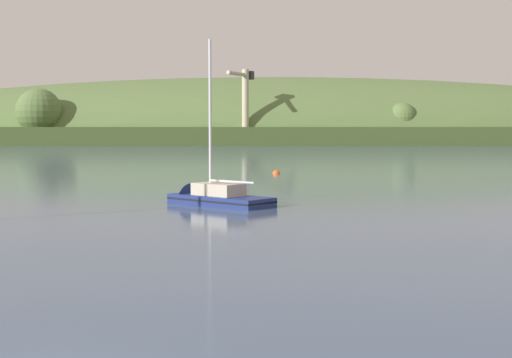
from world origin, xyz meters
name	(u,v)px	position (x,y,z in m)	size (l,w,h in m)	color
far_shoreline_hill	(275,142)	(-6.25, 252.99, 0.33)	(461.92, 143.00, 49.23)	#3C4E24
dockside_crane	(245,108)	(-14.16, 210.98, 11.63)	(8.12, 13.92, 23.90)	#4C4C51
sailboat_far_left	(209,201)	(-1.07, 30.92, 0.15)	(7.50, 6.53, 11.08)	navy
mooring_buoy_off_fishing_boat	(276,174)	(1.78, 61.41, 0.00)	(0.77, 0.77, 0.85)	#EA5B19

